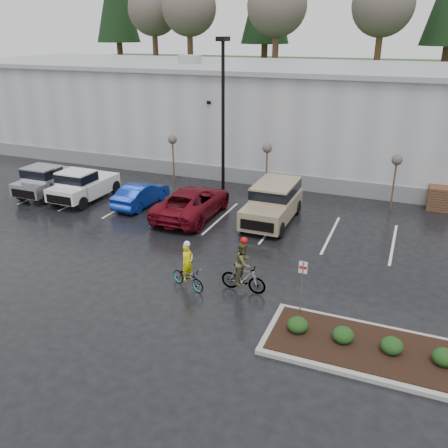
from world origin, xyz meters
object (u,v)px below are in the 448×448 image
at_px(fire_lane_sign, 302,281).
at_px(cyclist_hivis, 188,273).
at_px(sapling_west, 173,142).
at_px(pickup_white, 87,183).
at_px(sapling_mid, 267,151).
at_px(pallet_stack_a, 439,198).
at_px(suv_tan, 272,204).
at_px(car_red, 192,202).
at_px(sapling_east, 397,163).
at_px(pickup_silver, 53,178).
at_px(cyclist_olive, 243,272).
at_px(lamppost, 223,101).
at_px(car_blue, 141,194).

distance_m(fire_lane_sign, cyclist_hivis, 4.70).
relative_size(sapling_west, pickup_white, 0.62).
relative_size(sapling_mid, pallet_stack_a, 2.37).
xyz_separation_m(sapling_west, suv_tan, (8.24, -4.53, -1.70)).
relative_size(pickup_white, car_red, 0.88).
relative_size(sapling_east, suv_tan, 0.63).
height_order(sapling_east, pickup_white, sapling_east).
distance_m(pickup_silver, cyclist_hivis, 15.02).
distance_m(sapling_west, pallet_stack_a, 16.66).
distance_m(pickup_silver, cyclist_olive, 16.66).
distance_m(pallet_stack_a, pickup_silver, 23.13).
relative_size(fire_lane_sign, car_red, 0.37).
bearing_deg(pallet_stack_a, sapling_east, -158.20).
bearing_deg(cyclist_hivis, sapling_west, 49.64).
xyz_separation_m(sapling_mid, car_red, (-2.57, -5.30, -1.91)).
bearing_deg(pickup_white, sapling_east, 16.25).
height_order(lamppost, pickup_silver, lamppost).
height_order(sapling_west, car_blue, sapling_west).
relative_size(car_red, cyclist_hivis, 2.91).
height_order(sapling_west, car_red, sapling_west).
height_order(sapling_east, car_red, sapling_east).
height_order(pickup_silver, pickup_white, same).
bearing_deg(pickup_silver, sapling_west, 40.43).
bearing_deg(lamppost, pallet_stack_a, 9.09).
height_order(pallet_stack_a, fire_lane_sign, fire_lane_sign).
height_order(pickup_white, car_blue, pickup_white).
bearing_deg(car_red, cyclist_hivis, 113.43).
bearing_deg(sapling_west, fire_lane_sign, -47.33).
xyz_separation_m(pickup_white, cyclist_olive, (12.55, -6.89, -0.13)).
xyz_separation_m(lamppost, cyclist_olive, (5.31, -10.91, -4.84)).
distance_m(car_blue, car_red, 3.55).
distance_m(sapling_west, sapling_mid, 6.50).
xyz_separation_m(sapling_east, car_red, (-10.07, -5.30, -1.91)).
bearing_deg(sapling_mid, car_blue, -141.36).
bearing_deg(pickup_silver, suv_tan, 1.84).
bearing_deg(car_red, pickup_silver, -2.79).
xyz_separation_m(sapling_west, fire_lane_sign, (11.80, -12.80, -1.32)).
xyz_separation_m(sapling_east, cyclist_hivis, (-6.83, -12.47, -2.09)).
xyz_separation_m(pallet_stack_a, pickup_white, (-19.74, -6.02, 0.30)).
xyz_separation_m(sapling_west, cyclist_olive, (9.31, -11.91, -1.88)).
distance_m(pickup_silver, suv_tan, 14.09).
bearing_deg(sapling_west, sapling_mid, 0.00).
relative_size(sapling_east, pickup_white, 0.62).
bearing_deg(car_blue, fire_lane_sign, 147.93).
distance_m(sapling_west, fire_lane_sign, 17.46).
height_order(lamppost, sapling_west, lamppost).
relative_size(cyclist_hivis, cyclist_olive, 0.87).
relative_size(sapling_east, fire_lane_sign, 1.45).
xyz_separation_m(car_blue, suv_tan, (7.83, 0.34, 0.35)).
relative_size(sapling_west, suv_tan, 0.63).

